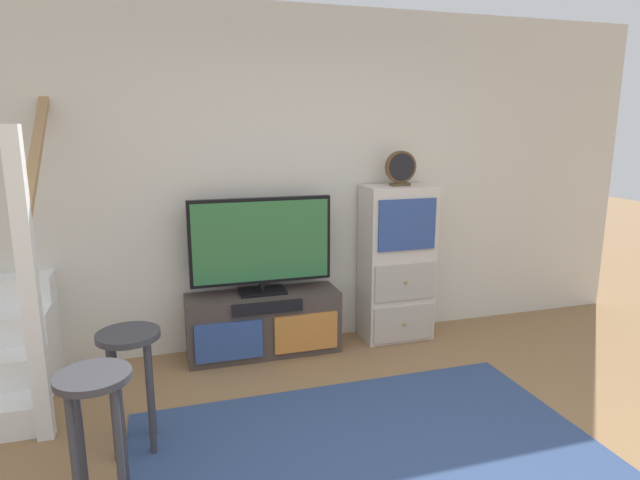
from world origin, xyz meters
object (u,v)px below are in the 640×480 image
Objects in this scene: television at (261,243)px; bar_stool_far at (130,362)px; media_console at (264,324)px; desk_clock at (401,168)px; bar_stool_near at (96,409)px; side_cabinet at (397,263)px.

bar_stool_far is (-0.94, -1.08, -0.38)m from television.
desk_clock is at bearing -0.24° from media_console.
bar_stool_far reaches higher than media_console.
desk_clock is (1.15, -0.03, 0.55)m from television.
television is 1.92m from bar_stool_near.
desk_clock reaches higher than bar_stool_near.
desk_clock is 0.40× the size of bar_stool_near.
media_console is 0.65m from television.
media_console is 1.72× the size of bar_stool_near.
television is 1.58× the size of bar_stool_near.
television is at bearing 90.00° from media_console.
television is 1.48m from bar_stool_far.
side_cabinet is 1.88× the size of bar_stool_far.
side_cabinet is at bearing 27.04° from bar_stool_far.
side_cabinet is (1.15, 0.01, 0.40)m from media_console.
side_cabinet is at bearing -0.68° from television.
media_console is 1.66m from desk_clock.
side_cabinet reaches higher than bar_stool_near.
side_cabinet reaches higher than bar_stool_far.
media_console is 1.22m from side_cabinet.
side_cabinet reaches higher than media_console.
side_cabinet is (1.15, -0.01, -0.25)m from television.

